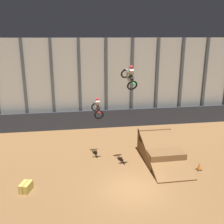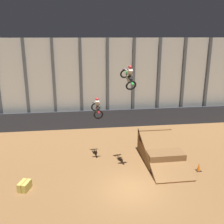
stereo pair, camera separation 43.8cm
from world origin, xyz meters
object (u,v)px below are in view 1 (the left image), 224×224
object	(u,v)px
rider_bike_left_air	(97,108)
rider_bike_right_air	(129,77)
dirt_ramp	(160,150)
hay_bale_trackside	(26,187)
traffic_cone_near_ramp	(199,166)

from	to	relation	value
rider_bike_left_air	rider_bike_right_air	world-z (taller)	rider_bike_right_air
dirt_ramp	rider_bike_right_air	world-z (taller)	rider_bike_right_air
rider_bike_left_air	hay_bale_trackside	xyz separation A→B (m)	(-5.02, -3.94, -3.90)
traffic_cone_near_ramp	dirt_ramp	bearing A→B (deg)	133.09
traffic_cone_near_ramp	hay_bale_trackside	world-z (taller)	traffic_cone_near_ramp
rider_bike_right_air	hay_bale_trackside	distance (m)	9.80
rider_bike_left_air	traffic_cone_near_ramp	size ratio (longest dim) A/B	3.17
dirt_ramp	traffic_cone_near_ramp	distance (m)	3.27
traffic_cone_near_ramp	rider_bike_left_air	bearing A→B (deg)	156.53
traffic_cone_near_ramp	hay_bale_trackside	bearing A→B (deg)	-176.05
rider_bike_left_air	traffic_cone_near_ramp	bearing A→B (deg)	-27.63
traffic_cone_near_ramp	hay_bale_trackside	xyz separation A→B (m)	(-12.16, -0.84, -0.00)
rider_bike_left_air	traffic_cone_near_ramp	distance (m)	8.70
hay_bale_trackside	traffic_cone_near_ramp	bearing A→B (deg)	3.95
dirt_ramp	traffic_cone_near_ramp	size ratio (longest dim) A/B	9.71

